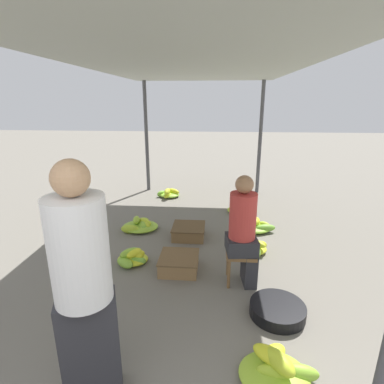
# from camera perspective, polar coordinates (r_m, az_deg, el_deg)

# --- Properties ---
(canopy_post_back_left) EXTENTS (0.08, 0.08, 2.48)m
(canopy_post_back_left) POSITION_cam_1_polar(r_m,az_deg,el_deg) (7.05, -8.65, 10.18)
(canopy_post_back_left) COLOR #4C4C51
(canopy_post_back_left) RESTS_ON ground
(canopy_post_back_right) EXTENTS (0.08, 0.08, 2.48)m
(canopy_post_back_right) POSITION_cam_1_polar(r_m,az_deg,el_deg) (6.94, 12.85, 9.84)
(canopy_post_back_right) COLOR #4C4C51
(canopy_post_back_right) RESTS_ON ground
(canopy_tarp) EXTENTS (2.97, 5.82, 0.04)m
(canopy_tarp) POSITION_cam_1_polar(r_m,az_deg,el_deg) (4.15, 0.30, 23.17)
(canopy_tarp) COLOR #9EA399
(canopy_tarp) RESTS_ON canopy_post_front_left
(vendor_foreground) EXTENTS (0.47, 0.47, 1.74)m
(vendor_foreground) POSITION_cam_1_polar(r_m,az_deg,el_deg) (2.15, -19.95, -16.43)
(vendor_foreground) COLOR #2D2D33
(vendor_foreground) RESTS_ON ground
(stool) EXTENTS (0.34, 0.34, 0.39)m
(stool) POSITION_cam_1_polar(r_m,az_deg,el_deg) (3.58, 9.24, -12.20)
(stool) COLOR brown
(stool) RESTS_ON ground
(vendor_seated) EXTENTS (0.37, 0.37, 1.29)m
(vendor_seated) POSITION_cam_1_polar(r_m,az_deg,el_deg) (3.43, 9.83, -7.06)
(vendor_seated) COLOR #2D2D33
(vendor_seated) RESTS_ON ground
(basin_black) EXTENTS (0.55, 0.55, 0.12)m
(basin_black) POSITION_cam_1_polar(r_m,az_deg,el_deg) (3.31, 15.95, -20.80)
(basin_black) COLOR black
(basin_black) RESTS_ON ground
(banana_pile_left_0) EXTENTS (0.42, 0.45, 0.21)m
(banana_pile_left_0) POSITION_cam_1_polar(r_m,az_deg,el_deg) (4.09, -11.35, -12.18)
(banana_pile_left_0) COLOR #B9CE2B
(banana_pile_left_0) RESTS_ON ground
(banana_pile_left_1) EXTENTS (0.54, 0.54, 0.23)m
(banana_pile_left_1) POSITION_cam_1_polar(r_m,az_deg,el_deg) (6.67, -4.38, -0.30)
(banana_pile_left_1) COLOR #77B437
(banana_pile_left_1) RESTS_ON ground
(banana_pile_left_2) EXTENTS (0.59, 0.52, 0.22)m
(banana_pile_left_2) POSITION_cam_1_polar(r_m,az_deg,el_deg) (5.07, -9.83, -6.29)
(banana_pile_left_2) COLOR #AAC82E
(banana_pile_left_2) RESTS_ON ground
(banana_pile_right_0) EXTENTS (0.55, 0.45, 0.20)m
(banana_pile_right_0) POSITION_cam_1_polar(r_m,az_deg,el_deg) (4.35, 11.26, -10.49)
(banana_pile_right_0) COLOR yellow
(banana_pile_right_0) RESTS_ON ground
(banana_pile_right_1) EXTENTS (0.59, 0.45, 0.21)m
(banana_pile_right_1) POSITION_cam_1_polar(r_m,az_deg,el_deg) (5.06, 12.01, -6.46)
(banana_pile_right_1) COLOR #9AC231
(banana_pile_right_1) RESTS_ON ground
(banana_pile_right_2) EXTENTS (0.57, 0.56, 0.27)m
(banana_pile_right_2) POSITION_cam_1_polar(r_m,az_deg,el_deg) (5.82, 9.78, -3.04)
(banana_pile_right_2) COLOR yellow
(banana_pile_right_2) RESTS_ON ground
(banana_pile_right_3) EXTENTS (0.61, 0.58, 0.25)m
(banana_pile_right_3) POSITION_cam_1_polar(r_m,az_deg,el_deg) (2.74, 15.82, -29.72)
(banana_pile_right_3) COLOR #A6C72E
(banana_pile_right_3) RESTS_ON ground
(crate_near) EXTENTS (0.50, 0.50, 0.19)m
(crate_near) POSITION_cam_1_polar(r_m,az_deg,el_deg) (4.72, -0.64, -7.51)
(crate_near) COLOR brown
(crate_near) RESTS_ON ground
(crate_mid) EXTENTS (0.49, 0.49, 0.19)m
(crate_mid) POSITION_cam_1_polar(r_m,az_deg,el_deg) (3.87, -2.49, -13.36)
(crate_mid) COLOR olive
(crate_mid) RESTS_ON ground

